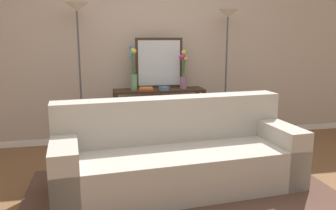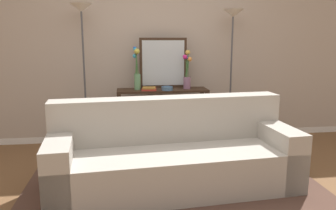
% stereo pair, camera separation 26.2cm
% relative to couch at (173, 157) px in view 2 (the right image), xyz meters
% --- Properties ---
extents(ground_plane, '(16.00, 16.00, 0.02)m').
position_rel_couch_xyz_m(ground_plane, '(0.01, -0.30, -0.33)').
color(ground_plane, brown).
extents(back_wall, '(12.00, 0.15, 2.98)m').
position_rel_couch_xyz_m(back_wall, '(0.01, 1.72, 1.17)').
color(back_wall, white).
rests_on(back_wall, ground).
extents(area_rug, '(2.98, 1.65, 0.01)m').
position_rel_couch_xyz_m(area_rug, '(0.00, -0.16, -0.31)').
color(area_rug, '#51382D').
rests_on(area_rug, ground).
extents(couch, '(2.46, 1.05, 0.88)m').
position_rel_couch_xyz_m(couch, '(0.00, 0.00, 0.00)').
color(couch, '#ADA89E').
rests_on(couch, ground).
extents(console_table, '(1.22, 0.35, 0.80)m').
position_rel_couch_xyz_m(console_table, '(0.05, 1.31, 0.23)').
color(console_table, '#382619').
rests_on(console_table, ground).
extents(floor_lamp_left, '(0.28, 0.28, 1.91)m').
position_rel_couch_xyz_m(floor_lamp_left, '(-0.98, 1.34, 1.18)').
color(floor_lamp_left, '#4C4C51').
rests_on(floor_lamp_left, ground).
extents(floor_lamp_right, '(0.28, 0.28, 1.86)m').
position_rel_couch_xyz_m(floor_lamp_right, '(1.01, 1.34, 1.15)').
color(floor_lamp_right, '#4C4C51').
rests_on(floor_lamp_right, ground).
extents(wall_mirror, '(0.65, 0.02, 0.68)m').
position_rel_couch_xyz_m(wall_mirror, '(0.07, 1.45, 0.83)').
color(wall_mirror, '#382619').
rests_on(wall_mirror, console_table).
extents(vase_tall_flowers, '(0.10, 0.11, 0.57)m').
position_rel_couch_xyz_m(vase_tall_flowers, '(-0.29, 1.30, 0.73)').
color(vase_tall_flowers, '#669E6B').
rests_on(vase_tall_flowers, console_table).
extents(vase_short_flowers, '(0.13, 0.11, 0.52)m').
position_rel_couch_xyz_m(vase_short_flowers, '(0.38, 1.31, 0.71)').
color(vase_short_flowers, gray).
rests_on(vase_short_flowers, console_table).
extents(fruit_bowl, '(0.15, 0.15, 0.05)m').
position_rel_couch_xyz_m(fruit_bowl, '(0.10, 1.20, 0.51)').
color(fruit_bowl, '#4C7093').
rests_on(fruit_bowl, console_table).
extents(book_stack, '(0.21, 0.18, 0.04)m').
position_rel_couch_xyz_m(book_stack, '(-0.14, 1.23, 0.51)').
color(book_stack, '#BC3328').
rests_on(book_stack, console_table).
extents(book_row_under_console, '(0.45, 0.17, 0.13)m').
position_rel_couch_xyz_m(book_row_under_console, '(-0.24, 1.31, -0.26)').
color(book_row_under_console, '#1E7075').
rests_on(book_row_under_console, ground).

